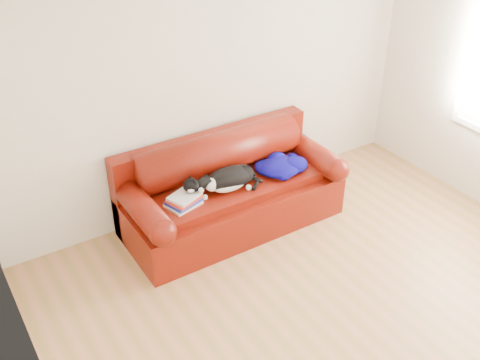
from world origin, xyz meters
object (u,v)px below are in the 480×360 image
(sofa_base, at_px, (232,203))
(book_stack, at_px, (184,200))
(cat, at_px, (229,179))
(blanket, at_px, (281,166))

(sofa_base, distance_m, book_stack, 0.66)
(sofa_base, height_order, cat, cat)
(sofa_base, distance_m, blanket, 0.60)
(book_stack, bearing_deg, cat, 2.31)
(cat, distance_m, blanket, 0.58)
(sofa_base, bearing_deg, book_stack, -168.33)
(sofa_base, xyz_separation_m, blanket, (0.49, -0.11, 0.33))
(book_stack, bearing_deg, blanket, 0.18)
(cat, xyz_separation_m, blanket, (0.58, -0.02, -0.03))
(blanket, bearing_deg, book_stack, -179.82)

